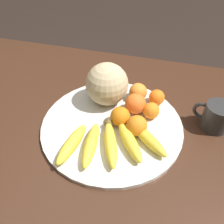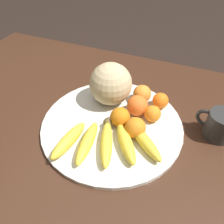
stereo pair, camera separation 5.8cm
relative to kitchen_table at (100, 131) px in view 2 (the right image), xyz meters
name	(u,v)px [view 2 (the right image)]	position (x,y,z in m)	size (l,w,h in m)	color
ground_plane	(104,206)	(0.00, 0.00, -0.68)	(12.00, 12.00, 0.00)	black
kitchen_table	(100,131)	(0.00, 0.00, 0.00)	(1.55, 0.91, 0.78)	#3D2316
fruit_bowl	(112,124)	(0.07, -0.04, 0.11)	(0.48, 0.48, 0.01)	silver
melon	(111,84)	(0.02, 0.07, 0.19)	(0.15, 0.15, 0.15)	#C6B284
banana_bunch	(106,142)	(0.09, -0.14, 0.13)	(0.32, 0.23, 0.04)	brown
orange_front_left	(135,128)	(0.15, -0.06, 0.15)	(0.07, 0.07, 0.07)	orange
orange_front_right	(160,101)	(0.20, 0.10, 0.14)	(0.06, 0.06, 0.06)	orange
orange_mid_center	(137,106)	(0.13, 0.04, 0.15)	(0.07, 0.07, 0.07)	orange
orange_back_left	(152,114)	(0.19, 0.02, 0.14)	(0.06, 0.06, 0.06)	orange
orange_back_right	(120,117)	(0.09, -0.04, 0.15)	(0.07, 0.07, 0.07)	orange
orange_top_small	(142,94)	(0.13, 0.11, 0.15)	(0.07, 0.07, 0.07)	orange
produce_tag	(128,121)	(0.11, -0.01, 0.12)	(0.08, 0.06, 0.00)	white
ceramic_mug	(220,125)	(0.40, 0.05, 0.15)	(0.13, 0.09, 0.09)	#2D2D2D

